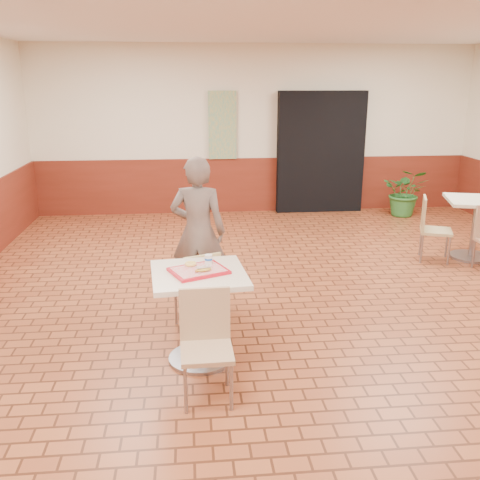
{
  "coord_description": "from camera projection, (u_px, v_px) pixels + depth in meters",
  "views": [
    {
      "loc": [
        -1.24,
        -4.8,
        2.39
      ],
      "look_at": [
        -0.77,
        -0.04,
        0.95
      ],
      "focal_mm": 40.0,
      "sensor_mm": 36.0,
      "label": 1
    }
  ],
  "objects": [
    {
      "name": "room_shell",
      "position": [
        323.0,
        180.0,
        4.94
      ],
      "size": [
        8.01,
        10.01,
        3.01
      ],
      "color": "brown",
      "rests_on": "ground"
    },
    {
      "name": "wainscot_band",
      "position": [
        318.0,
        280.0,
        5.23
      ],
      "size": [
        8.0,
        10.0,
        1.0
      ],
      "color": "maroon",
      "rests_on": "ground"
    },
    {
      "name": "corridor_doorway",
      "position": [
        320.0,
        153.0,
        9.82
      ],
      "size": [
        1.6,
        0.22,
        2.2
      ],
      "primitive_type": "cube",
      "color": "black",
      "rests_on": "ground"
    },
    {
      "name": "promo_poster",
      "position": [
        222.0,
        125.0,
        9.57
      ],
      "size": [
        0.5,
        0.03,
        1.2
      ],
      "primitive_type": "cube",
      "color": "gray",
      "rests_on": "wainscot_band"
    },
    {
      "name": "main_table",
      "position": [
        199.0,
        302.0,
        4.59
      ],
      "size": [
        0.78,
        0.78,
        0.83
      ],
      "rotation": [
        0.0,
        0.0,
        0.09
      ],
      "color": "beige",
      "rests_on": "ground"
    },
    {
      "name": "chair_main_front",
      "position": [
        206.0,
        339.0,
        4.1
      ],
      "size": [
        0.4,
        0.4,
        0.86
      ],
      "rotation": [
        0.0,
        0.0,
        0.02
      ],
      "color": "tan",
      "rests_on": "ground"
    },
    {
      "name": "chair_main_back",
      "position": [
        199.0,
        287.0,
        5.19
      ],
      "size": [
        0.49,
        0.49,
        0.81
      ],
      "rotation": [
        0.0,
        0.0,
        3.52
      ],
      "color": "#E0D086",
      "rests_on": "ground"
    },
    {
      "name": "customer",
      "position": [
        198.0,
        232.0,
        5.74
      ],
      "size": [
        0.66,
        0.5,
        1.63
      ],
      "primitive_type": "imported",
      "rotation": [
        0.0,
        0.0,
        2.95
      ],
      "color": "#685851",
      "rests_on": "ground"
    },
    {
      "name": "serving_tray",
      "position": [
        199.0,
        271.0,
        4.51
      ],
      "size": [
        0.45,
        0.35,
        0.03
      ],
      "rotation": [
        0.0,
        0.0,
        0.4
      ],
      "color": "red",
      "rests_on": "main_table"
    },
    {
      "name": "ring_donut",
      "position": [
        191.0,
        264.0,
        4.58
      ],
      "size": [
        0.13,
        0.13,
        0.03
      ],
      "primitive_type": "torus",
      "rotation": [
        0.0,
        0.0,
        0.39
      ],
      "color": "#F3C958",
      "rests_on": "serving_tray"
    },
    {
      "name": "long_john_donut",
      "position": [
        203.0,
        269.0,
        4.44
      ],
      "size": [
        0.15,
        0.1,
        0.04
      ],
      "rotation": [
        0.0,
        0.0,
        0.3
      ],
      "color": "gold",
      "rests_on": "serving_tray"
    },
    {
      "name": "paper_cup",
      "position": [
        208.0,
        259.0,
        4.62
      ],
      "size": [
        0.07,
        0.07,
        0.08
      ],
      "rotation": [
        0.0,
        0.0,
        0.14
      ],
      "color": "silver",
      "rests_on": "serving_tray"
    },
    {
      "name": "second_table",
      "position": [
        476.0,
        219.0,
        7.31
      ],
      "size": [
        0.79,
        0.79,
        0.83
      ],
      "rotation": [
        0.0,
        0.0,
        -0.27
      ],
      "color": "beige",
      "rests_on": "ground"
    },
    {
      "name": "chair_second_left",
      "position": [
        431.0,
        225.0,
        7.25
      ],
      "size": [
        0.52,
        0.52,
        0.87
      ],
      "rotation": [
        0.0,
        0.0,
        1.2
      ],
      "color": "tan",
      "rests_on": "ground"
    },
    {
      "name": "potted_plant",
      "position": [
        406.0,
        192.0,
        9.65
      ],
      "size": [
        1.0,
        0.95,
        0.87
      ],
      "primitive_type": "imported",
      "rotation": [
        0.0,
        0.0,
        -0.43
      ],
      "color": "#2D722E",
      "rests_on": "ground"
    }
  ]
}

